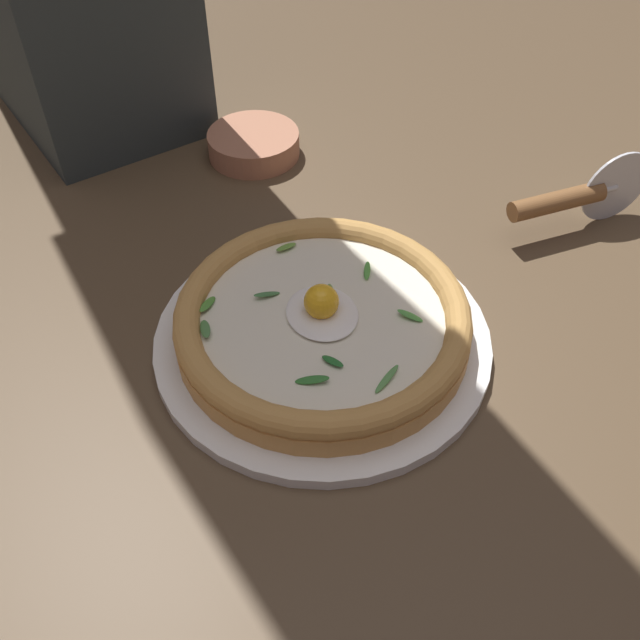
% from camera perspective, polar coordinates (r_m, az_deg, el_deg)
% --- Properties ---
extents(ground_plane, '(2.40, 2.40, 0.03)m').
position_cam_1_polar(ground_plane, '(0.64, 1.48, -4.89)').
color(ground_plane, brown).
rests_on(ground_plane, ground).
extents(pizza_plate, '(0.31, 0.31, 0.01)m').
position_cam_1_polar(pizza_plate, '(0.64, -0.00, -1.61)').
color(pizza_plate, white).
rests_on(pizza_plate, ground).
extents(pizza, '(0.27, 0.27, 0.06)m').
position_cam_1_polar(pizza, '(0.63, -0.00, -0.03)').
color(pizza, tan).
rests_on(pizza, pizza_plate).
extents(side_bowl, '(0.11, 0.11, 0.03)m').
position_cam_1_polar(side_bowl, '(0.89, -5.45, 14.16)').
color(side_bowl, '#B57456').
rests_on(side_bowl, ground).
extents(pizza_cutter, '(0.03, 0.17, 0.08)m').
position_cam_1_polar(pizza_cutter, '(0.80, 20.15, 9.45)').
color(pizza_cutter, silver).
rests_on(pizza_cutter, ground).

